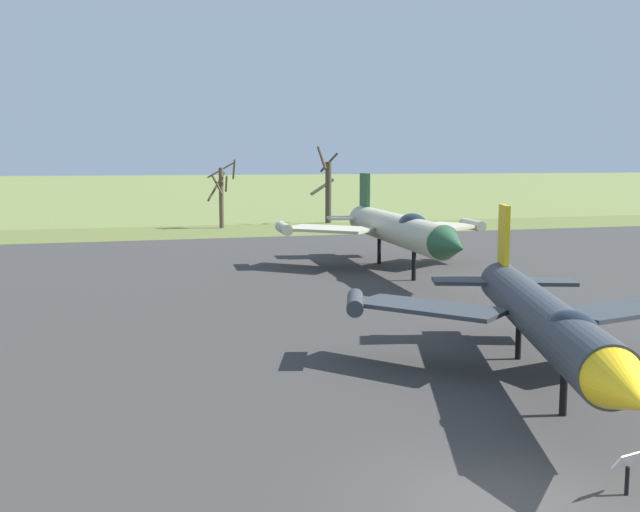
% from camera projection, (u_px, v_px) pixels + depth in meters
% --- Properties ---
extents(ground_plane, '(600.00, 600.00, 0.00)m').
position_uv_depth(ground_plane, '(497.00, 506.00, 13.60)').
color(ground_plane, olive).
extents(asphalt_apron, '(105.17, 59.35, 0.05)m').
position_uv_depth(asphalt_apron, '(277.00, 313.00, 30.56)').
color(asphalt_apron, '#383533').
rests_on(asphalt_apron, ground).
extents(grass_verge_strip, '(165.17, 12.00, 0.06)m').
position_uv_depth(grass_verge_strip, '(183.00, 232.00, 64.54)').
color(grass_verge_strip, '#5E6A32').
rests_on(grass_verge_strip, ground).
extents(jet_fighter_rear_center, '(12.47, 17.96, 5.37)m').
position_uv_depth(jet_fighter_rear_center, '(398.00, 229.00, 41.21)').
color(jet_fighter_rear_center, '#B7B293').
rests_on(jet_fighter_rear_center, ground).
extents(jet_fighter_rear_left, '(10.80, 14.04, 4.69)m').
position_uv_depth(jet_fighter_rear_left, '(542.00, 317.00, 20.36)').
color(jet_fighter_rear_left, '#33383D').
rests_on(jet_fighter_rear_left, ground).
extents(info_placard_rear_left, '(0.67, 0.36, 0.89)m').
position_uv_depth(info_placard_rear_left, '(628.00, 468.00, 13.88)').
color(info_placard_rear_left, black).
rests_on(info_placard_rear_left, ground).
extents(bare_tree_far_right, '(2.65, 2.76, 6.28)m').
position_uv_depth(bare_tree_far_right, '(222.00, 193.00, 68.07)').
color(bare_tree_far_right, brown).
rests_on(bare_tree_far_right, ground).
extents(bare_tree_backdrop_extra, '(2.77, 2.67, 7.53)m').
position_uv_depth(bare_tree_backdrop_extra, '(327.00, 189.00, 73.53)').
color(bare_tree_backdrop_extra, '#42382D').
rests_on(bare_tree_backdrop_extra, ground).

